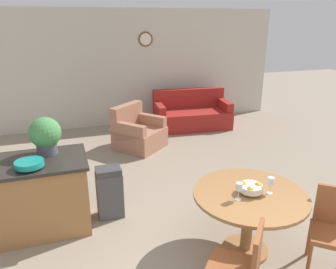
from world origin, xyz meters
TOP-DOWN VIEW (x-y plane):
  - wall_back at (0.00, 6.15)m, footprint 8.00×0.09m
  - dining_table at (0.45, 1.02)m, footprint 1.20×1.20m
  - dining_chair_near_left at (-0.04, 0.34)m, footprint 0.59×0.59m
  - dining_chair_near_right at (1.13, 0.53)m, footprint 0.59×0.59m
  - fruit_bowl at (0.45, 1.02)m, footprint 0.25×0.25m
  - wine_glass_left at (0.26, 0.95)m, footprint 0.07×0.07m
  - wine_glass_right at (0.64, 0.95)m, footprint 0.07×0.07m
  - kitchen_island at (-1.69, 2.21)m, footprint 1.14×0.80m
  - teal_bowl at (-1.74, 2.00)m, footprint 0.31×0.31m
  - potted_plant at (-1.56, 2.37)m, footprint 0.37×0.37m
  - trash_bin at (-0.87, 2.20)m, footprint 0.33×0.25m
  - couch at (1.57, 5.37)m, footprint 1.83×1.03m
  - armchair at (0.05, 4.46)m, footprint 1.16×1.16m

SIDE VIEW (x-z plane):
  - armchair at x=0.05m, z-range -0.14..0.72m
  - couch at x=1.57m, z-range -0.14..0.73m
  - trash_bin at x=-0.87m, z-range 0.00..0.68m
  - kitchen_island at x=-1.69m, z-range 0.00..0.91m
  - dining_chair_near_left at x=-0.04m, z-range 0.05..0.94m
  - dining_chair_near_right at x=1.13m, z-range 0.05..0.94m
  - dining_table at x=0.45m, z-range 0.20..0.93m
  - fruit_bowl at x=0.45m, z-range 0.74..0.86m
  - wine_glass_left at x=0.26m, z-range 0.78..0.96m
  - wine_glass_right at x=0.64m, z-range 0.78..0.96m
  - teal_bowl at x=-1.74m, z-range 0.92..1.00m
  - potted_plant at x=-1.56m, z-range 0.92..1.39m
  - wall_back at x=0.00m, z-range 0.00..2.70m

